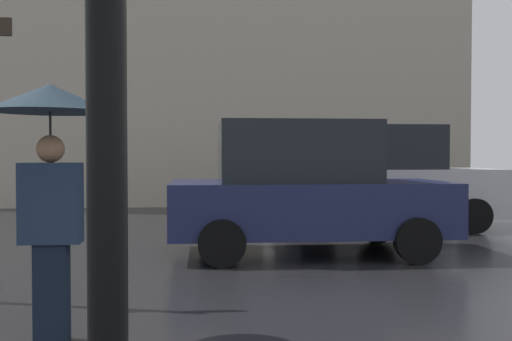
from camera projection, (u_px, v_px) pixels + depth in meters
name	position (u px, v px, depth m)	size (l,w,h in m)	color
pedestrian_with_umbrella	(50.00, 141.00, 4.52)	(0.97, 0.97, 2.02)	black
parked_car_left	(304.00, 188.00, 8.60)	(4.05, 2.04, 1.96)	#1E234C
parked_car_right	(379.00, 177.00, 11.65)	(4.59, 2.02, 2.05)	silver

